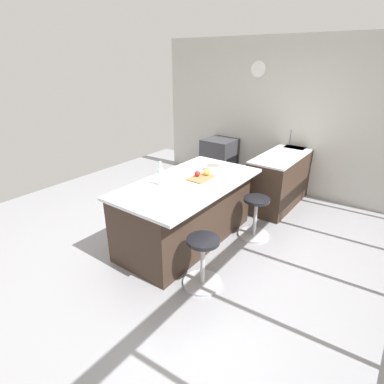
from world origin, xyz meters
name	(u,v)px	position (x,y,z in m)	size (l,w,h in m)	color
ground_plane	(192,246)	(0.00, 0.00, 0.00)	(7.07, 7.07, 0.00)	gray
interior_partition_left	(281,117)	(-2.72, 0.00, 1.36)	(0.15, 5.03, 2.73)	beige
sink_cabinet	(288,173)	(-2.37, 0.39, 0.45)	(2.21, 0.60, 1.17)	#38281E
oven_range	(219,160)	(-2.37, -1.06, 0.43)	(0.60, 0.61, 0.86)	#38383D
kitchen_island	(186,211)	(-0.11, -0.18, 0.45)	(2.04, 1.09, 0.88)	#38281E
stool_by_window	(255,219)	(-0.75, 0.54, 0.28)	(0.44, 0.44, 0.59)	#B7B7BC
stool_middle	(203,263)	(0.54, 0.54, 0.28)	(0.44, 0.44, 0.59)	#B7B7BC
cutting_board	(201,178)	(-0.30, -0.07, 0.89)	(0.36, 0.24, 0.02)	olive
apple_yellow	(207,172)	(-0.40, -0.05, 0.94)	(0.08, 0.08, 0.08)	gold
apple_red	(197,174)	(-0.29, -0.13, 0.94)	(0.08, 0.08, 0.08)	red
water_bottle	(161,176)	(0.19, -0.35, 1.00)	(0.06, 0.06, 0.31)	silver
fruit_bowl	(213,168)	(-0.67, -0.13, 0.92)	(0.24, 0.24, 0.07)	silver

